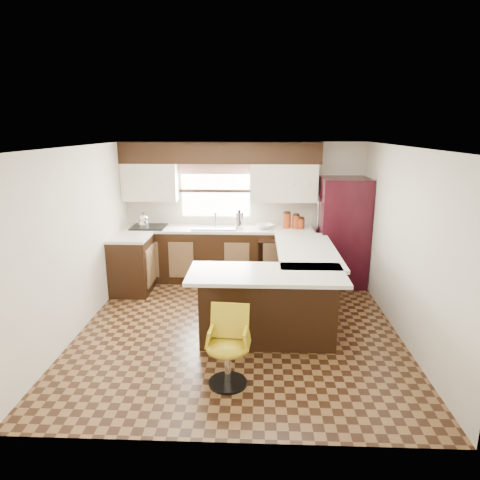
{
  "coord_description": "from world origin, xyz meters",
  "views": [
    {
      "loc": [
        0.24,
        -5.31,
        2.62
      ],
      "look_at": [
        0.0,
        0.45,
        1.11
      ],
      "focal_mm": 32.0,
      "sensor_mm": 36.0,
      "label": 1
    }
  ],
  "objects_px": {
    "peninsula_return": "(267,308)",
    "refrigerator": "(342,232)",
    "peninsula_long": "(302,281)",
    "bar_chair": "(228,348)"
  },
  "relations": [
    {
      "from": "bar_chair",
      "to": "refrigerator",
      "type": "bearing_deg",
      "value": 65.82
    },
    {
      "from": "peninsula_long",
      "to": "bar_chair",
      "type": "relative_size",
      "value": 2.33
    },
    {
      "from": "peninsula_return",
      "to": "refrigerator",
      "type": "relative_size",
      "value": 0.9
    },
    {
      "from": "peninsula_long",
      "to": "bar_chair",
      "type": "xyz_separation_m",
      "value": [
        -0.95,
        -1.95,
        -0.03
      ]
    },
    {
      "from": "bar_chair",
      "to": "peninsula_return",
      "type": "bearing_deg",
      "value": 71.11
    },
    {
      "from": "peninsula_return",
      "to": "refrigerator",
      "type": "distance_m",
      "value": 2.57
    },
    {
      "from": "peninsula_return",
      "to": "refrigerator",
      "type": "height_order",
      "value": "refrigerator"
    },
    {
      "from": "peninsula_return",
      "to": "bar_chair",
      "type": "height_order",
      "value": "peninsula_return"
    },
    {
      "from": "refrigerator",
      "to": "peninsula_long",
      "type": "bearing_deg",
      "value": -123.55
    },
    {
      "from": "refrigerator",
      "to": "bar_chair",
      "type": "height_order",
      "value": "refrigerator"
    }
  ]
}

